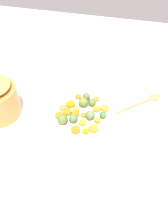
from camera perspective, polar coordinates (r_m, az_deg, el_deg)
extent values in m
cube|color=white|center=(1.02, 1.45, -5.68)|extent=(2.40, 2.40, 0.02)
cylinder|color=white|center=(0.99, 0.00, -2.53)|extent=(0.25, 0.25, 0.10)
cylinder|color=orange|center=(0.97, -5.23, 1.02)|extent=(0.05, 0.05, 0.01)
cylinder|color=orange|center=(1.02, -1.45, 3.70)|extent=(0.04, 0.04, 0.01)
cylinder|color=orange|center=(0.95, -4.01, 0.17)|extent=(0.04, 0.04, 0.01)
cylinder|color=orange|center=(0.94, -0.17, -0.65)|extent=(0.03, 0.03, 0.01)
cylinder|color=orange|center=(1.01, 2.94, 3.20)|extent=(0.03, 0.03, 0.01)
cylinder|color=orange|center=(0.97, 5.05, 0.88)|extent=(0.05, 0.05, 0.01)
cylinder|color=orange|center=(0.91, -0.35, -2.63)|extent=(0.03, 0.03, 0.01)
cylinder|color=orange|center=(0.96, -1.93, 0.69)|extent=(0.04, 0.04, 0.01)
cylinder|color=orange|center=(0.88, -2.02, -4.37)|extent=(0.04, 0.04, 0.01)
cylinder|color=orange|center=(0.94, -2.11, -0.57)|extent=(0.04, 0.04, 0.01)
cylinder|color=orange|center=(0.92, 3.32, -2.16)|extent=(0.04, 0.04, 0.01)
cylinder|color=orange|center=(0.89, 2.28, -4.05)|extent=(0.05, 0.05, 0.01)
cylinder|color=orange|center=(0.99, -3.29, 1.93)|extent=(0.05, 0.05, 0.01)
cylinder|color=orange|center=(0.94, -5.99, -0.84)|extent=(0.05, 0.05, 0.01)
cylinder|color=orange|center=(0.96, 3.02, 0.75)|extent=(0.03, 0.03, 0.01)
cylinder|color=orange|center=(0.88, 0.10, -4.73)|extent=(0.03, 0.03, 0.01)
sphere|color=#5F7742|center=(0.92, 1.63, -0.78)|extent=(0.04, 0.04, 0.04)
sphere|color=#596F2F|center=(1.00, 0.54, 3.74)|extent=(0.03, 0.03, 0.03)
sphere|color=#447335|center=(0.93, 4.65, -0.73)|extent=(0.03, 0.03, 0.03)
sphere|color=olive|center=(0.97, -0.15, 2.33)|extent=(0.04, 0.04, 0.04)
sphere|color=#587332|center=(0.98, 1.99, 2.36)|extent=(0.03, 0.03, 0.03)
sphere|color=#4F773F|center=(0.91, -2.61, -1.57)|extent=(0.04, 0.04, 0.04)
sphere|color=#5C722E|center=(0.90, -5.25, -1.73)|extent=(0.04, 0.04, 0.04)
cube|color=#B77D50|center=(1.15, 11.95, 1.44)|extent=(0.17, 0.16, 0.01)
ellipsoid|color=#B77D50|center=(1.23, 16.80, 3.53)|extent=(0.08, 0.08, 0.01)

